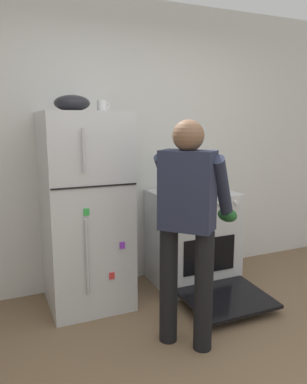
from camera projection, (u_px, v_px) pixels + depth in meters
name	position (u px, v px, depth m)	size (l,w,h in m)	color
kitchen_wall_back	(125.00, 146.00, 3.66)	(6.00, 0.10, 2.70)	silver
refrigerator	(86.00, 211.00, 3.21)	(0.68, 0.72, 1.67)	silver
stove_range	(193.00, 239.00, 3.68)	(0.76, 1.23, 0.92)	silver
person_cook	(188.00, 216.00, 2.57)	(0.64, 0.67, 1.60)	black
red_pot	(181.00, 186.00, 3.49)	(0.32, 0.22, 0.13)	#236638
coffee_mug	(102.00, 106.00, 3.16)	(0.11, 0.08, 0.10)	silver
mixing_bowl	(72.00, 103.00, 3.01)	(0.29, 0.29, 0.13)	black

